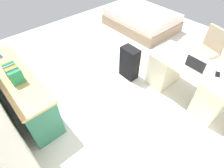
{
  "coord_description": "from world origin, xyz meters",
  "views": [
    {
      "loc": [
        -2.11,
        2.43,
        2.54
      ],
      "look_at": [
        -0.64,
        1.12,
        0.6
      ],
      "focal_mm": 28.71,
      "sensor_mm": 36.0,
      "label": 1
    }
  ],
  "objects_px": {
    "desk": "(188,80)",
    "laptop": "(196,66)",
    "office_chair": "(205,53)",
    "computer_mouse": "(183,59)",
    "cell_phone_near_laptop": "(218,74)",
    "bed": "(142,19)",
    "suitcase_black": "(129,63)",
    "credenza": "(22,92)"
  },
  "relations": [
    {
      "from": "bed",
      "to": "suitcase_black",
      "type": "distance_m",
      "value": 2.21
    },
    {
      "from": "desk",
      "to": "computer_mouse",
      "type": "relative_size",
      "value": 14.66
    },
    {
      "from": "credenza",
      "to": "bed",
      "type": "height_order",
      "value": "credenza"
    },
    {
      "from": "desk",
      "to": "cell_phone_near_laptop",
      "type": "bearing_deg",
      "value": -172.9
    },
    {
      "from": "bed",
      "to": "laptop",
      "type": "height_order",
      "value": "laptop"
    },
    {
      "from": "bed",
      "to": "credenza",
      "type": "bearing_deg",
      "value": 100.29
    },
    {
      "from": "bed",
      "to": "cell_phone_near_laptop",
      "type": "height_order",
      "value": "cell_phone_near_laptop"
    },
    {
      "from": "laptop",
      "to": "computer_mouse",
      "type": "height_order",
      "value": "laptop"
    },
    {
      "from": "suitcase_black",
      "to": "cell_phone_near_laptop",
      "type": "xyz_separation_m",
      "value": [
        -1.43,
        -0.41,
        0.4
      ]
    },
    {
      "from": "credenza",
      "to": "cell_phone_near_laptop",
      "type": "xyz_separation_m",
      "value": [
        -2.02,
        -2.32,
        0.35
      ]
    },
    {
      "from": "office_chair",
      "to": "computer_mouse",
      "type": "bearing_deg",
      "value": 89.33
    },
    {
      "from": "credenza",
      "to": "suitcase_black",
      "type": "relative_size",
      "value": 2.69
    },
    {
      "from": "office_chair",
      "to": "bed",
      "type": "height_order",
      "value": "office_chair"
    },
    {
      "from": "desk",
      "to": "suitcase_black",
      "type": "height_order",
      "value": "desk"
    },
    {
      "from": "desk",
      "to": "laptop",
      "type": "xyz_separation_m",
      "value": [
        -0.06,
        0.07,
        0.4
      ]
    },
    {
      "from": "office_chair",
      "to": "laptop",
      "type": "relative_size",
      "value": 2.95
    },
    {
      "from": "credenza",
      "to": "suitcase_black",
      "type": "xyz_separation_m",
      "value": [
        -0.59,
        -1.91,
        -0.05
      ]
    },
    {
      "from": "office_chair",
      "to": "desk",
      "type": "bearing_deg",
      "value": 101.41
    },
    {
      "from": "credenza",
      "to": "suitcase_black",
      "type": "distance_m",
      "value": 2.0
    },
    {
      "from": "bed",
      "to": "suitcase_black",
      "type": "height_order",
      "value": "suitcase_black"
    },
    {
      "from": "bed",
      "to": "computer_mouse",
      "type": "height_order",
      "value": "computer_mouse"
    },
    {
      "from": "suitcase_black",
      "to": "desk",
      "type": "bearing_deg",
      "value": -159.68
    },
    {
      "from": "bed",
      "to": "laptop",
      "type": "bearing_deg",
      "value": 147.72
    },
    {
      "from": "office_chair",
      "to": "credenza",
      "type": "distance_m",
      "value": 3.52
    },
    {
      "from": "bed",
      "to": "cell_phone_near_laptop",
      "type": "relative_size",
      "value": 14.08
    },
    {
      "from": "bed",
      "to": "office_chair",
      "type": "bearing_deg",
      "value": 166.49
    },
    {
      "from": "computer_mouse",
      "to": "cell_phone_near_laptop",
      "type": "height_order",
      "value": "computer_mouse"
    },
    {
      "from": "desk",
      "to": "credenza",
      "type": "height_order",
      "value": "credenza"
    },
    {
      "from": "office_chair",
      "to": "credenza",
      "type": "relative_size",
      "value": 0.52
    },
    {
      "from": "suitcase_black",
      "to": "bed",
      "type": "bearing_deg",
      "value": -53.82
    },
    {
      "from": "desk",
      "to": "suitcase_black",
      "type": "xyz_separation_m",
      "value": [
        1.06,
        0.37,
        -0.05
      ]
    },
    {
      "from": "desk",
      "to": "bed",
      "type": "bearing_deg",
      "value": -31.76
    },
    {
      "from": "credenza",
      "to": "computer_mouse",
      "type": "height_order",
      "value": "same"
    },
    {
      "from": "credenza",
      "to": "bed",
      "type": "xyz_separation_m",
      "value": [
        0.68,
        -3.72,
        -0.14
      ]
    },
    {
      "from": "laptop",
      "to": "computer_mouse",
      "type": "relative_size",
      "value": 3.19
    },
    {
      "from": "office_chair",
      "to": "laptop",
      "type": "bearing_deg",
      "value": 103.95
    },
    {
      "from": "office_chair",
      "to": "suitcase_black",
      "type": "relative_size",
      "value": 1.41
    },
    {
      "from": "desk",
      "to": "credenza",
      "type": "xyz_separation_m",
      "value": [
        1.65,
        2.28,
        -0.0
      ]
    },
    {
      "from": "laptop",
      "to": "computer_mouse",
      "type": "xyz_separation_m",
      "value": [
        0.26,
        -0.05,
        -0.03
      ]
    },
    {
      "from": "office_chair",
      "to": "credenza",
      "type": "bearing_deg",
      "value": 65.43
    },
    {
      "from": "laptop",
      "to": "desk",
      "type": "bearing_deg",
      "value": -48.23
    },
    {
      "from": "desk",
      "to": "laptop",
      "type": "height_order",
      "value": "laptop"
    }
  ]
}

